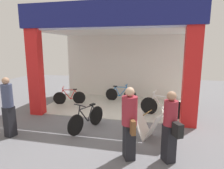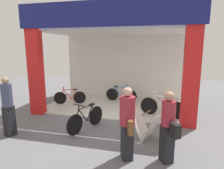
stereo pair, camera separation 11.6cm
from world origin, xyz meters
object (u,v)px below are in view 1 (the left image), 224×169
at_px(bicycle_inside_2, 162,107).
at_px(sandwich_board_sign, 147,125).
at_px(bicycle_inside_0, 70,97).
at_px(bicycle_inside_1, 121,94).
at_px(pedestrian_1, 170,127).
at_px(bicycle_parked_0, 87,119).
at_px(pedestrian_2, 8,107).
at_px(pedestrian_3, 129,122).

distance_m(bicycle_inside_2, sandwich_board_sign, 2.04).
bearing_deg(bicycle_inside_2, sandwich_board_sign, -103.47).
height_order(bicycle_inside_0, sandwich_board_sign, bicycle_inside_0).
distance_m(bicycle_inside_1, pedestrian_1, 5.31).
distance_m(bicycle_parked_0, pedestrian_2, 2.35).
xyz_separation_m(bicycle_inside_1, sandwich_board_sign, (1.48, -3.78, 0.06)).
distance_m(bicycle_inside_2, bicycle_parked_0, 3.00).
relative_size(bicycle_inside_2, pedestrian_3, 0.96).
relative_size(bicycle_parked_0, pedestrian_3, 0.89).
distance_m(pedestrian_2, pedestrian_3, 3.65).
bearing_deg(bicycle_inside_2, pedestrian_3, -105.06).
distance_m(bicycle_inside_1, pedestrian_3, 5.09).
height_order(bicycle_inside_0, pedestrian_3, pedestrian_3).
xyz_separation_m(sandwich_board_sign, pedestrian_3, (-0.37, -1.15, 0.51)).
height_order(bicycle_inside_1, bicycle_inside_2, bicycle_inside_2).
relative_size(bicycle_inside_0, pedestrian_1, 0.84).
bearing_deg(sandwich_board_sign, bicycle_inside_0, 143.36).
bearing_deg(bicycle_inside_0, bicycle_parked_0, -55.04).
bearing_deg(bicycle_inside_1, bicycle_inside_2, -42.59).
relative_size(bicycle_inside_1, sandwich_board_sign, 1.64).
bearing_deg(bicycle_inside_1, pedestrian_3, -77.36).
distance_m(bicycle_parked_0, pedestrian_1, 2.84).
distance_m(bicycle_inside_0, pedestrian_3, 5.20).
bearing_deg(bicycle_parked_0, sandwich_board_sign, -5.82).
xyz_separation_m(bicycle_inside_1, pedestrian_3, (1.11, -4.94, 0.57)).
height_order(bicycle_inside_1, pedestrian_2, pedestrian_2).
distance_m(bicycle_parked_0, sandwich_board_sign, 1.94).
xyz_separation_m(bicycle_inside_2, pedestrian_3, (-0.84, -3.14, 0.52)).
xyz_separation_m(pedestrian_1, pedestrian_2, (-4.56, 0.34, 0.05)).
xyz_separation_m(bicycle_inside_0, bicycle_inside_1, (2.25, 1.01, 0.02)).
height_order(pedestrian_2, pedestrian_3, pedestrian_2).
relative_size(bicycle_inside_1, bicycle_parked_0, 1.01).
bearing_deg(pedestrian_2, bicycle_inside_2, 31.50).
relative_size(bicycle_inside_0, bicycle_inside_1, 0.91).
relative_size(bicycle_inside_0, pedestrian_3, 0.81).
xyz_separation_m(pedestrian_2, pedestrian_3, (3.63, -0.40, -0.01)).
relative_size(bicycle_inside_0, sandwich_board_sign, 1.49).
relative_size(bicycle_inside_0, bicycle_inside_2, 0.84).
distance_m(sandwich_board_sign, pedestrian_1, 1.31).
relative_size(bicycle_inside_2, pedestrian_1, 1.00).
xyz_separation_m(bicycle_inside_0, pedestrian_3, (3.36, -3.93, 0.58)).
relative_size(bicycle_inside_0, pedestrian_2, 0.79).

